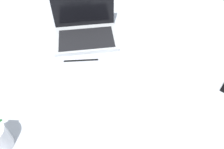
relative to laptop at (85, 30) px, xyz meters
The scene contains 3 objects.
bed_mattress 26.57cm from the laptop, 48.66° to the right, with size 180.00×140.00×18.00cm, color #B7BCC6.
laptop is the anchor object (origin of this frame).
charger_cable 19.50cm from the laptop, 91.24° to the right, with size 17.00×0.60×0.60cm, color black.
Camera 1 is at (2.48, -80.91, 98.68)cm, focal length 36.51 mm.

